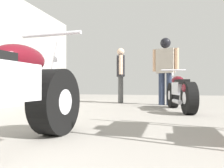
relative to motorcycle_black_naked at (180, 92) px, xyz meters
name	(u,v)px	position (x,y,z in m)	size (l,w,h in m)	color
ground_plane	(109,118)	(-1.12, -1.29, -0.36)	(18.58, 18.58, 0.00)	gray
motorcycle_black_naked	(180,92)	(0.00, 0.00, 0.00)	(0.65, 1.83, 0.86)	black
mechanic_in_blue	(121,72)	(-1.57, 1.81, 0.53)	(0.31, 0.64, 1.58)	#4C4C4C
mechanic_with_helmet	(166,65)	(-0.30, 1.38, 0.67)	(0.68, 0.34, 1.73)	#2D3851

